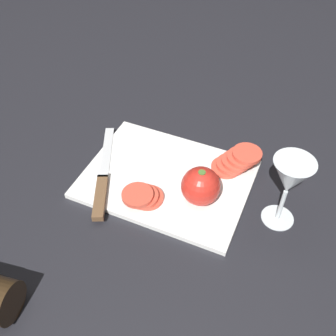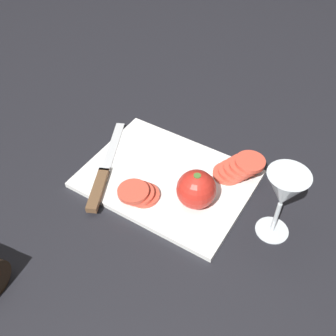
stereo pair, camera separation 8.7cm
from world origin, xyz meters
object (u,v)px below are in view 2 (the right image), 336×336
(knife, at_px, (101,181))
(tomato_slice_stack_near, at_px, (239,168))
(whole_tomato, at_px, (196,189))
(tomato_slice_stack_far, at_px, (139,193))
(wine_glass, at_px, (284,192))

(knife, height_order, tomato_slice_stack_near, tomato_slice_stack_near)
(whole_tomato, xyz_separation_m, tomato_slice_stack_far, (-0.11, -0.05, -0.03))
(wine_glass, distance_m, knife, 0.39)
(whole_tomato, relative_size, tomato_slice_stack_near, 0.79)
(wine_glass, bearing_deg, knife, -166.57)
(wine_glass, height_order, whole_tomato, wine_glass)
(knife, distance_m, tomato_slice_stack_far, 0.10)
(tomato_slice_stack_far, bearing_deg, knife, -174.47)
(whole_tomato, distance_m, knife, 0.22)
(knife, relative_size, tomato_slice_stack_far, 3.30)
(knife, xyz_separation_m, tomato_slice_stack_near, (0.25, 0.18, 0.02))
(wine_glass, relative_size, knife, 0.60)
(tomato_slice_stack_far, bearing_deg, wine_glass, 16.11)
(wine_glass, bearing_deg, tomato_slice_stack_near, 142.20)
(knife, bearing_deg, tomato_slice_stack_far, -109.33)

